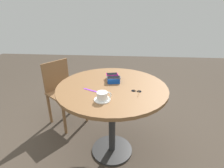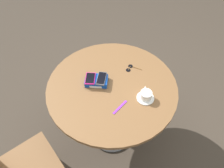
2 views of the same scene
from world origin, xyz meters
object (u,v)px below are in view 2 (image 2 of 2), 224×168
at_px(phone_gray, 101,78).
at_px(sunglasses, 130,68).
at_px(phone_magenta, 90,78).
at_px(coffee_cup, 146,95).
at_px(round_table, 112,95).
at_px(saucer, 145,98).
at_px(phone_box, 96,81).
at_px(lanyard_strap, 120,107).

bearing_deg(phone_gray, sunglasses, 48.62).
distance_m(phone_magenta, coffee_cup, 0.44).
distance_m(round_table, phone_magenta, 0.25).
height_order(phone_magenta, saucer, phone_magenta).
bearing_deg(round_table, phone_box, -179.67).
xyz_separation_m(phone_magenta, saucer, (0.44, -0.04, -0.05)).
relative_size(round_table, lanyard_strap, 6.95).
height_order(round_table, phone_gray, phone_gray).
height_order(phone_box, sunglasses, phone_box).
relative_size(phone_box, coffee_cup, 1.62).
bearing_deg(sunglasses, lanyard_strap, -89.06).
bearing_deg(phone_gray, lanyard_strap, -44.52).
xyz_separation_m(phone_gray, coffee_cup, (0.36, -0.06, -0.01)).
height_order(saucer, coffee_cup, coffee_cup).
distance_m(phone_box, sunglasses, 0.32).
height_order(phone_gray, coffee_cup, coffee_cup).
xyz_separation_m(phone_box, saucer, (0.40, -0.06, -0.02)).
distance_m(round_table, sunglasses, 0.28).
bearing_deg(phone_magenta, saucer, -5.62).
distance_m(phone_magenta, saucer, 0.45).
height_order(round_table, lanyard_strap, lanyard_strap).
bearing_deg(phone_magenta, coffee_cup, -5.30).
relative_size(round_table, phone_magenta, 7.90).
height_order(coffee_cup, lanyard_strap, coffee_cup).
bearing_deg(sunglasses, phone_magenta, -139.26).
height_order(phone_box, saucer, phone_box).
distance_m(phone_box, phone_gray, 0.05).
height_order(phone_box, phone_magenta, phone_magenta).
xyz_separation_m(round_table, sunglasses, (0.10, 0.22, 0.13)).
xyz_separation_m(round_table, phone_magenta, (-0.17, -0.01, 0.18)).
distance_m(phone_gray, sunglasses, 0.29).
xyz_separation_m(saucer, lanyard_strap, (-0.17, -0.13, -0.00)).
height_order(phone_magenta, phone_gray, same).
xyz_separation_m(phone_box, lanyard_strap, (0.23, -0.18, -0.02)).
bearing_deg(phone_magenta, phone_box, 14.34).
distance_m(phone_magenta, phone_gray, 0.09).
distance_m(phone_box, phone_magenta, 0.05).
height_order(lanyard_strap, sunglasses, sunglasses).
distance_m(phone_magenta, lanyard_strap, 0.33).
distance_m(phone_gray, saucer, 0.37).
xyz_separation_m(phone_box, phone_magenta, (-0.05, -0.01, 0.03)).
relative_size(coffee_cup, lanyard_strap, 0.80).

